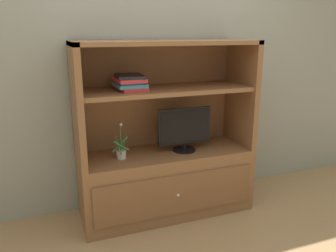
{
  "coord_description": "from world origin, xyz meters",
  "views": [
    {
      "loc": [
        -0.99,
        -2.28,
        1.62
      ],
      "look_at": [
        0.0,
        0.35,
        0.83
      ],
      "focal_mm": 36.23,
      "sensor_mm": 36.0,
      "label": 1
    }
  ],
  "objects_px": {
    "potted_plant": "(121,153)",
    "media_console": "(166,161)",
    "tv_monitor": "(185,129)",
    "magazine_stack": "(130,83)"
  },
  "relations": [
    {
      "from": "magazine_stack",
      "to": "media_console",
      "type": "bearing_deg",
      "value": 1.01
    },
    {
      "from": "media_console",
      "to": "magazine_stack",
      "type": "relative_size",
      "value": 4.73
    },
    {
      "from": "potted_plant",
      "to": "media_console",
      "type": "bearing_deg",
      "value": 4.6
    },
    {
      "from": "tv_monitor",
      "to": "media_console",
      "type": "bearing_deg",
      "value": 165.77
    },
    {
      "from": "tv_monitor",
      "to": "potted_plant",
      "type": "bearing_deg",
      "value": 179.19
    },
    {
      "from": "media_console",
      "to": "potted_plant",
      "type": "distance_m",
      "value": 0.44
    },
    {
      "from": "potted_plant",
      "to": "magazine_stack",
      "type": "relative_size",
      "value": 0.94
    },
    {
      "from": "tv_monitor",
      "to": "potted_plant",
      "type": "height_order",
      "value": "tv_monitor"
    },
    {
      "from": "media_console",
      "to": "potted_plant",
      "type": "xyz_separation_m",
      "value": [
        -0.41,
        -0.03,
        0.15
      ]
    },
    {
      "from": "media_console",
      "to": "potted_plant",
      "type": "height_order",
      "value": "media_console"
    }
  ]
}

